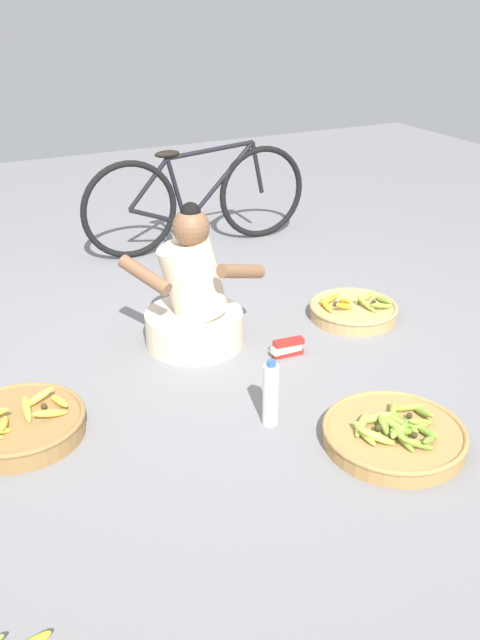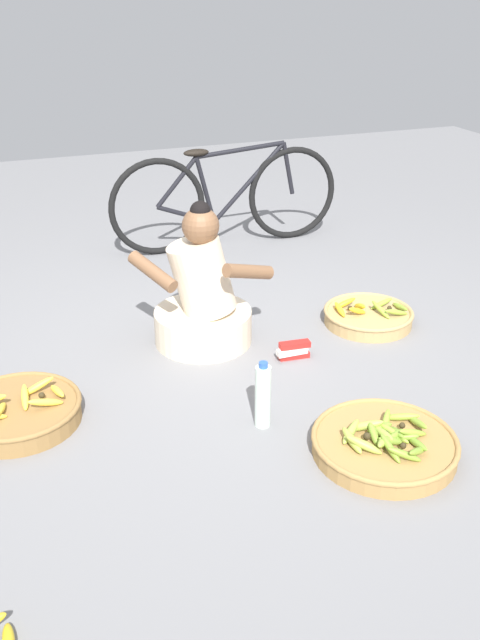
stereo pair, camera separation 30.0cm
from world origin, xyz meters
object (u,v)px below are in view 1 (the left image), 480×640
(banana_basket_mid_left, at_px, (19,424))
(packet_carton_stack, at_px, (288,348))
(banana_basket_near_bicycle, at_px, (353,310))
(water_bottle, at_px, (271,394))
(vendor_woman_front, at_px, (193,301))
(bicycle_leaning, at_px, (198,199))
(banana_basket_back_left, at_px, (394,434))

(banana_basket_mid_left, bearing_deg, packet_carton_stack, 4.20)
(banana_basket_near_bicycle, distance_m, water_bottle, 1.19)
(vendor_woman_front, bearing_deg, banana_basket_near_bicycle, -7.35)
(banana_basket_mid_left, relative_size, water_bottle, 1.79)
(vendor_woman_front, xyz_separation_m, packet_carton_stack, (0.38, -0.34, -0.20))
(vendor_woman_front, height_order, bicycle_leaning, vendor_woman_front)
(vendor_woman_front, bearing_deg, water_bottle, -90.05)
(banana_basket_mid_left, bearing_deg, water_bottle, -21.81)
(banana_basket_back_left, height_order, water_bottle, water_bottle)
(water_bottle, bearing_deg, vendor_woman_front, 89.95)
(packet_carton_stack, bearing_deg, bicycle_leaning, 81.71)
(banana_basket_mid_left, relative_size, banana_basket_near_bicycle, 1.11)
(banana_basket_mid_left, xyz_separation_m, water_bottle, (1.00, -0.40, 0.09))
(vendor_woman_front, xyz_separation_m, banana_basket_mid_left, (-1.00, -0.44, -0.19))
(banana_basket_mid_left, xyz_separation_m, packet_carton_stack, (1.38, 0.10, -0.01))
(bicycle_leaning, distance_m, packet_carton_stack, 1.77)
(banana_basket_near_bicycle, bearing_deg, banana_basket_mid_left, -170.60)
(packet_carton_stack, bearing_deg, banana_basket_near_bicycle, 21.32)
(vendor_woman_front, relative_size, packet_carton_stack, 4.30)
(packet_carton_stack, bearing_deg, vendor_woman_front, 137.82)
(banana_basket_mid_left, distance_m, packet_carton_stack, 1.38)
(bicycle_leaning, height_order, banana_basket_back_left, bicycle_leaning)
(vendor_woman_front, height_order, packet_carton_stack, vendor_woman_front)
(banana_basket_near_bicycle, height_order, packet_carton_stack, banana_basket_near_bicycle)
(vendor_woman_front, distance_m, banana_basket_mid_left, 1.11)
(bicycle_leaning, distance_m, water_bottle, 2.33)
(banana_basket_mid_left, distance_m, banana_basket_back_left, 1.59)
(banana_basket_back_left, bearing_deg, bicycle_leaning, 84.74)
(bicycle_leaning, bearing_deg, vendor_woman_front, -114.41)
(bicycle_leaning, xyz_separation_m, banana_basket_mid_left, (-1.63, -1.83, -0.30))
(water_bottle, bearing_deg, banana_basket_back_left, -43.21)
(banana_basket_near_bicycle, bearing_deg, banana_basket_back_left, -116.86)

